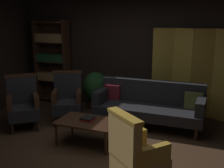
# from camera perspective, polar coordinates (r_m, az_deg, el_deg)

# --- Properties ---
(ground_plane) EXTENTS (10.00, 10.00, 0.00)m
(ground_plane) POSITION_cam_1_polar(r_m,az_deg,el_deg) (4.68, -3.67, -13.57)
(ground_plane) COLOR #3D2819
(back_wall) EXTENTS (7.20, 0.10, 2.80)m
(back_wall) POSITION_cam_1_polar(r_m,az_deg,el_deg) (6.51, 5.33, 7.06)
(back_wall) COLOR black
(back_wall) RESTS_ON ground_plane
(folding_screen) EXTENTS (1.67, 0.25, 1.90)m
(folding_screen) POSITION_cam_1_polar(r_m,az_deg,el_deg) (6.16, 15.93, 2.31)
(folding_screen) COLOR #B29338
(folding_screen) RESTS_ON ground_plane
(bookshelf) EXTENTS (0.90, 0.32, 2.05)m
(bookshelf) POSITION_cam_1_polar(r_m,az_deg,el_deg) (7.22, -12.00, 4.86)
(bookshelf) COLOR #382114
(bookshelf) RESTS_ON ground_plane
(velvet_couch) EXTENTS (2.12, 0.78, 0.88)m
(velvet_couch) POSITION_cam_1_polar(r_m,az_deg,el_deg) (5.62, 7.68, -3.97)
(velvet_couch) COLOR #382114
(velvet_couch) RESTS_ON ground_plane
(coffee_table) EXTENTS (1.00, 0.64, 0.42)m
(coffee_table) POSITION_cam_1_polar(r_m,az_deg,el_deg) (4.80, -5.09, -7.99)
(coffee_table) COLOR #382114
(coffee_table) RESTS_ON ground_plane
(armchair_gilt_accent) EXTENTS (0.81, 0.81, 1.04)m
(armchair_gilt_accent) POSITION_cam_1_polar(r_m,az_deg,el_deg) (3.55, 4.80, -14.14)
(armchair_gilt_accent) COLOR #B78E33
(armchair_gilt_accent) RESTS_ON ground_plane
(armchair_wing_left) EXTENTS (0.81, 0.81, 1.04)m
(armchair_wing_left) POSITION_cam_1_polar(r_m,az_deg,el_deg) (5.70, -17.69, -3.85)
(armchair_wing_left) COLOR #382114
(armchair_wing_left) RESTS_ON ground_plane
(armchair_wing_right) EXTENTS (0.77, 0.77, 1.04)m
(armchair_wing_right) POSITION_cam_1_polar(r_m,az_deg,el_deg) (5.83, -9.04, -2.96)
(armchair_wing_right) COLOR #382114
(armchair_wing_right) RESTS_ON ground_plane
(potted_plant) EXTENTS (0.60, 0.60, 0.89)m
(potted_plant) POSITION_cam_1_polar(r_m,az_deg,el_deg) (6.52, -3.34, -0.82)
(potted_plant) COLOR brown
(potted_plant) RESTS_ON ground_plane
(book_red_leather) EXTENTS (0.23, 0.21, 0.03)m
(book_red_leather) POSITION_cam_1_polar(r_m,az_deg,el_deg) (4.80, -5.00, -7.19)
(book_red_leather) COLOR maroon
(book_red_leather) RESTS_ON coffee_table
(book_black_cloth) EXTENTS (0.22, 0.22, 0.03)m
(book_black_cloth) POSITION_cam_1_polar(r_m,az_deg,el_deg) (4.79, -5.01, -6.87)
(book_black_cloth) COLOR black
(book_black_cloth) RESTS_ON book_red_leather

